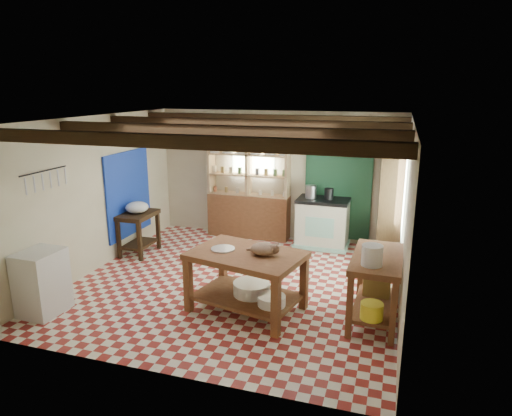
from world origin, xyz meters
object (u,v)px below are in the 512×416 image
(prep_table, at_px, (139,233))
(white_cabinet, at_px, (42,282))
(right_counter, at_px, (376,288))
(work_table, at_px, (246,282))
(cat, at_px, (264,249))
(stove, at_px, (323,223))

(prep_table, xyz_separation_m, white_cabinet, (-0.02, -2.45, 0.05))
(white_cabinet, bearing_deg, right_counter, 16.47)
(work_table, bearing_deg, right_counter, 20.42)
(right_counter, xyz_separation_m, cat, (-1.48, -0.25, 0.48))
(stove, distance_m, prep_table, 3.52)
(cat, bearing_deg, right_counter, 11.96)
(right_counter, height_order, cat, cat)
(right_counter, bearing_deg, work_table, -169.99)
(stove, bearing_deg, white_cabinet, -129.01)
(cat, bearing_deg, stove, 86.06)
(work_table, xyz_separation_m, prep_table, (-2.65, 1.54, -0.03))
(work_table, relative_size, white_cabinet, 1.68)
(right_counter, distance_m, cat, 1.57)
(prep_table, bearing_deg, right_counter, -17.23)
(prep_table, relative_size, white_cabinet, 0.88)
(prep_table, distance_m, cat, 3.33)
(prep_table, bearing_deg, work_table, -30.99)
(prep_table, height_order, right_counter, right_counter)
(prep_table, relative_size, right_counter, 0.62)
(cat, bearing_deg, prep_table, 154.24)
(stove, bearing_deg, cat, -95.25)
(work_table, xyz_separation_m, stove, (0.58, 2.96, 0.06))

